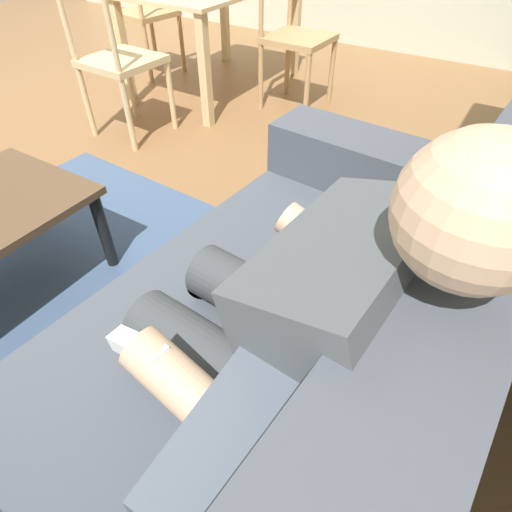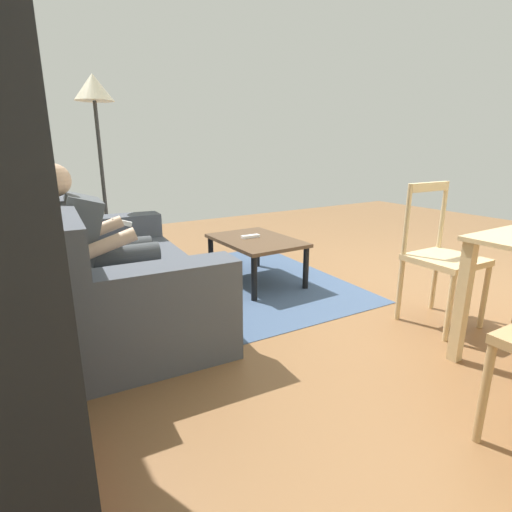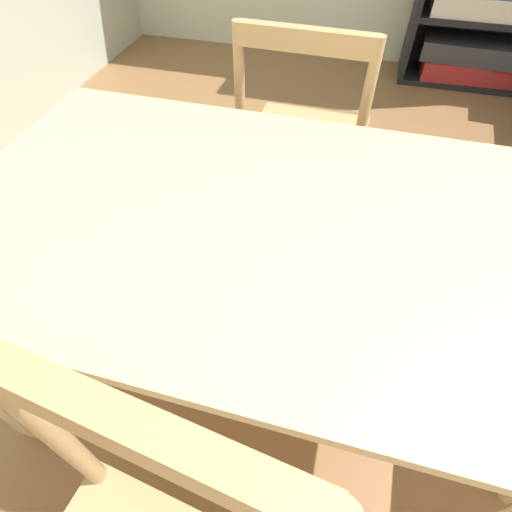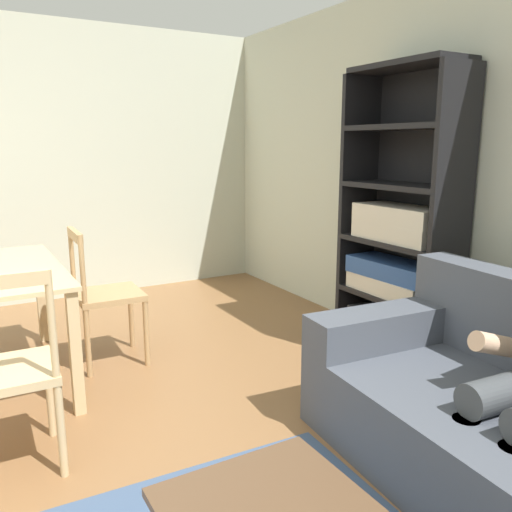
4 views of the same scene
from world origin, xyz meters
TOP-DOWN VIEW (x-y plane):
  - wall_back at (0.00, 3.18)m, footprint 6.21×0.12m
  - bookshelf at (-0.47, 2.94)m, footprint 0.89×0.36m
  - dining_chair_near_wall at (-1.31, 1.09)m, footprint 0.43×0.43m
  - dining_chair_facing_couch at (-0.30, 0.41)m, footprint 0.43×0.43m

SIDE VIEW (x-z plane):
  - dining_chair_facing_couch at x=-0.30m, z-range -0.01..0.95m
  - dining_chair_near_wall at x=-1.31m, z-range 0.01..0.93m
  - bookshelf at x=-0.47m, z-range -0.22..1.76m
  - wall_back at x=0.00m, z-range 0.00..2.57m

